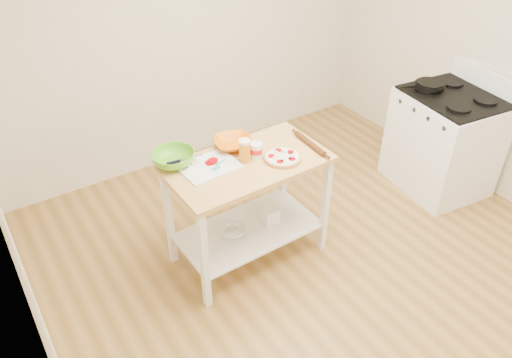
{
  "coord_description": "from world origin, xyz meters",
  "views": [
    {
      "loc": [
        -2.0,
        -1.92,
        2.88
      ],
      "look_at": [
        -0.34,
        0.61,
        0.72
      ],
      "focal_mm": 35.0,
      "sensor_mm": 36.0,
      "label": 1
    }
  ],
  "objects_px": {
    "beer_pint": "(245,151)",
    "rolling_pin": "(310,144)",
    "skillet": "(429,85)",
    "cutting_board": "(208,166)",
    "orange_bowl": "(233,143)",
    "shelf_glass_bowl": "(233,231)",
    "gas_stove": "(444,141)",
    "pizza": "(282,157)",
    "shelf_bin": "(269,214)",
    "spatula": "(219,165)",
    "green_bowl": "(173,159)",
    "yogurt_tub": "(256,150)",
    "prep_island": "(248,190)",
    "knife": "(180,161)"
  },
  "relations": [
    {
      "from": "prep_island",
      "to": "shelf_glass_bowl",
      "type": "relative_size",
      "value": 5.85
    },
    {
      "from": "spatula",
      "to": "shelf_bin",
      "type": "distance_m",
      "value": 0.72
    },
    {
      "from": "spatula",
      "to": "shelf_bin",
      "type": "bearing_deg",
      "value": -24.49
    },
    {
      "from": "shelf_glass_bowl",
      "to": "beer_pint",
      "type": "bearing_deg",
      "value": 2.82
    },
    {
      "from": "knife",
      "to": "orange_bowl",
      "type": "height_order",
      "value": "orange_bowl"
    },
    {
      "from": "yogurt_tub",
      "to": "shelf_bin",
      "type": "height_order",
      "value": "yogurt_tub"
    },
    {
      "from": "orange_bowl",
      "to": "green_bowl",
      "type": "relative_size",
      "value": 0.92
    },
    {
      "from": "spatula",
      "to": "shelf_bin",
      "type": "relative_size",
      "value": 1.11
    },
    {
      "from": "shelf_glass_bowl",
      "to": "skillet",
      "type": "bearing_deg",
      "value": 1.28
    },
    {
      "from": "shelf_glass_bowl",
      "to": "rolling_pin",
      "type": "bearing_deg",
      "value": -8.23
    },
    {
      "from": "skillet",
      "to": "cutting_board",
      "type": "distance_m",
      "value": 2.23
    },
    {
      "from": "shelf_glass_bowl",
      "to": "spatula",
      "type": "bearing_deg",
      "value": 148.88
    },
    {
      "from": "orange_bowl",
      "to": "beer_pint",
      "type": "relative_size",
      "value": 1.65
    },
    {
      "from": "skillet",
      "to": "cutting_board",
      "type": "bearing_deg",
      "value": -158.52
    },
    {
      "from": "green_bowl",
      "to": "shelf_bin",
      "type": "height_order",
      "value": "green_bowl"
    },
    {
      "from": "beer_pint",
      "to": "shelf_glass_bowl",
      "type": "bearing_deg",
      "value": -177.18
    },
    {
      "from": "green_bowl",
      "to": "shelf_glass_bowl",
      "type": "height_order",
      "value": "green_bowl"
    },
    {
      "from": "beer_pint",
      "to": "shelf_bin",
      "type": "relative_size",
      "value": 1.31
    },
    {
      "from": "cutting_board",
      "to": "orange_bowl",
      "type": "relative_size",
      "value": 1.48
    },
    {
      "from": "prep_island",
      "to": "skillet",
      "type": "distance_m",
      "value": 1.99
    },
    {
      "from": "pizza",
      "to": "yogurt_tub",
      "type": "bearing_deg",
      "value": 137.47
    },
    {
      "from": "skillet",
      "to": "knife",
      "type": "relative_size",
      "value": 1.5
    },
    {
      "from": "green_bowl",
      "to": "beer_pint",
      "type": "distance_m",
      "value": 0.51
    },
    {
      "from": "gas_stove",
      "to": "spatula",
      "type": "distance_m",
      "value": 2.31
    },
    {
      "from": "skillet",
      "to": "yogurt_tub",
      "type": "bearing_deg",
      "value": -156.38
    },
    {
      "from": "knife",
      "to": "shelf_glass_bowl",
      "type": "xyz_separation_m",
      "value": [
        0.28,
        -0.24,
        -0.63
      ]
    },
    {
      "from": "beer_pint",
      "to": "rolling_pin",
      "type": "xyz_separation_m",
      "value": [
        0.52,
        -0.1,
        -0.07
      ]
    },
    {
      "from": "pizza",
      "to": "spatula",
      "type": "distance_m",
      "value": 0.47
    },
    {
      "from": "knife",
      "to": "yogurt_tub",
      "type": "height_order",
      "value": "yogurt_tub"
    },
    {
      "from": "gas_stove",
      "to": "beer_pint",
      "type": "distance_m",
      "value": 2.13
    },
    {
      "from": "prep_island",
      "to": "knife",
      "type": "relative_size",
      "value": 4.35
    },
    {
      "from": "knife",
      "to": "orange_bowl",
      "type": "xyz_separation_m",
      "value": [
        0.43,
        -0.03,
        0.02
      ]
    },
    {
      "from": "beer_pint",
      "to": "rolling_pin",
      "type": "relative_size",
      "value": 0.48
    },
    {
      "from": "prep_island",
      "to": "green_bowl",
      "type": "relative_size",
      "value": 3.86
    },
    {
      "from": "cutting_board",
      "to": "knife",
      "type": "relative_size",
      "value": 1.53
    },
    {
      "from": "shelf_glass_bowl",
      "to": "shelf_bin",
      "type": "xyz_separation_m",
      "value": [
        0.33,
        -0.02,
        0.03
      ]
    },
    {
      "from": "rolling_pin",
      "to": "cutting_board",
      "type": "bearing_deg",
      "value": 167.2
    },
    {
      "from": "beer_pint",
      "to": "yogurt_tub",
      "type": "xyz_separation_m",
      "value": [
        0.1,
        0.0,
        -0.03
      ]
    },
    {
      "from": "orange_bowl",
      "to": "rolling_pin",
      "type": "height_order",
      "value": "orange_bowl"
    },
    {
      "from": "pizza",
      "to": "shelf_bin",
      "type": "bearing_deg",
      "value": 108.4
    },
    {
      "from": "yogurt_tub",
      "to": "gas_stove",
      "type": "bearing_deg",
      "value": -5.44
    },
    {
      "from": "gas_stove",
      "to": "knife",
      "type": "xyz_separation_m",
      "value": [
        -2.46,
        0.42,
        0.44
      ]
    },
    {
      "from": "pizza",
      "to": "orange_bowl",
      "type": "bearing_deg",
      "value": 122.6
    },
    {
      "from": "prep_island",
      "to": "green_bowl",
      "type": "distance_m",
      "value": 0.61
    },
    {
      "from": "gas_stove",
      "to": "knife",
      "type": "relative_size",
      "value": 4.08
    },
    {
      "from": "rolling_pin",
      "to": "shelf_glass_bowl",
      "type": "distance_m",
      "value": 0.9
    },
    {
      "from": "green_bowl",
      "to": "cutting_board",
      "type": "bearing_deg",
      "value": -40.56
    },
    {
      "from": "cutting_board",
      "to": "spatula",
      "type": "relative_size",
      "value": 2.88
    },
    {
      "from": "gas_stove",
      "to": "skillet",
      "type": "bearing_deg",
      "value": 117.16
    },
    {
      "from": "gas_stove",
      "to": "skillet",
      "type": "distance_m",
      "value": 0.56
    }
  ]
}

